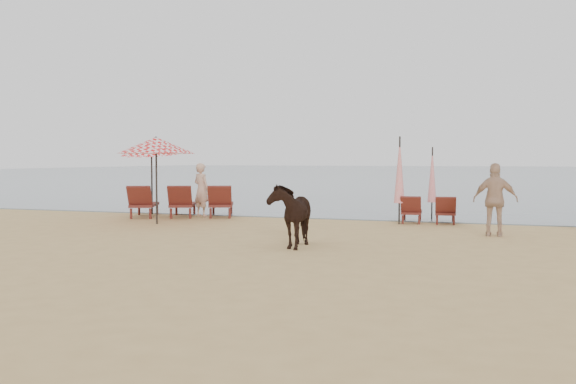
# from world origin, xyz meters

# --- Properties ---
(ground) EXTENTS (120.00, 120.00, 0.00)m
(ground) POSITION_xyz_m (0.00, 0.00, 0.00)
(ground) COLOR tan
(ground) RESTS_ON ground
(sea) EXTENTS (160.00, 140.00, 0.06)m
(sea) POSITION_xyz_m (0.00, 80.00, 0.00)
(sea) COLOR #51606B
(sea) RESTS_ON ground
(lounger_cluster_left) EXTENTS (3.65, 2.93, 0.70)m
(lounger_cluster_left) POSITION_xyz_m (-4.97, 9.12, 0.49)
(lounger_cluster_left) COLOR #602516
(lounger_cluster_left) RESTS_ON ground
(lounger_cluster_right) EXTENTS (1.66, 1.61, 0.55)m
(lounger_cluster_right) POSITION_xyz_m (2.66, 9.75, 0.38)
(lounger_cluster_right) COLOR #602516
(lounger_cluster_right) RESTS_ON ground
(umbrella_open_left_a) EXTENTS (2.20, 2.20, 2.50)m
(umbrella_open_left_a) POSITION_xyz_m (-4.70, 7.10, 2.25)
(umbrella_open_left_a) COLOR black
(umbrella_open_left_a) RESTS_ON ground
(umbrella_open_left_b) EXTENTS (2.04, 2.08, 2.60)m
(umbrella_open_left_b) POSITION_xyz_m (-6.47, 9.82, 2.25)
(umbrella_open_left_b) COLOR black
(umbrella_open_left_b) RESTS_ON ground
(umbrella_closed_left) EXTENTS (0.30, 0.30, 2.50)m
(umbrella_closed_left) POSITION_xyz_m (1.90, 9.24, 1.54)
(umbrella_closed_left) COLOR black
(umbrella_closed_left) RESTS_ON ground
(umbrella_closed_right) EXTENTS (0.27, 0.27, 2.23)m
(umbrella_closed_right) POSITION_xyz_m (2.64, 10.86, 1.37)
(umbrella_closed_right) COLOR black
(umbrella_closed_right) RESTS_ON ground
(cow) EXTENTS (0.94, 1.70, 1.36)m
(cow) POSITION_xyz_m (0.47, 3.84, 0.68)
(cow) COLOR black
(cow) RESTS_ON ground
(beachgoer_left) EXTENTS (0.74, 0.62, 1.73)m
(beachgoer_left) POSITION_xyz_m (-4.55, 9.65, 0.86)
(beachgoer_left) COLOR tan
(beachgoer_left) RESTS_ON ground
(beachgoer_right_b) EXTENTS (1.04, 0.45, 1.77)m
(beachgoer_right_b) POSITION_xyz_m (4.54, 7.15, 0.88)
(beachgoer_right_b) COLOR tan
(beachgoer_right_b) RESTS_ON ground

